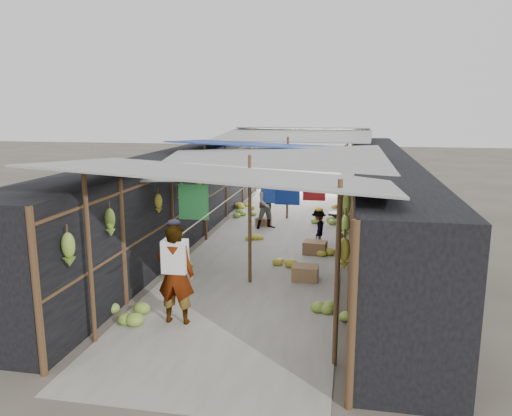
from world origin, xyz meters
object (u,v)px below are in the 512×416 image
Objects in this scene: crate_near at (315,248)px; vendor_seated at (318,229)px; vendor_elderly at (176,274)px; black_basin at (336,215)px; shopper_blue at (268,203)px.

vendor_seated is at bearing 92.06° from crate_near.
vendor_elderly is (-1.96, -4.35, 0.68)m from crate_near.
vendor_elderly reaches higher than black_basin.
black_basin is at bearing 174.55° from vendor_seated.
crate_near is 0.56× the size of vendor_seated.
black_basin is at bearing 89.91° from crate_near.
shopper_blue is at bearing -135.32° from black_basin.
shopper_blue is 2.36m from vendor_seated.
shopper_blue reaches higher than black_basin.
shopper_blue reaches higher than crate_near.
crate_near is 0.71m from vendor_seated.
vendor_seated is (0.03, 0.63, 0.33)m from crate_near.
crate_near is 4.29m from black_basin.
vendor_elderly is 1.12× the size of shopper_blue.
vendor_elderly is (-2.35, -8.62, 0.77)m from black_basin.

